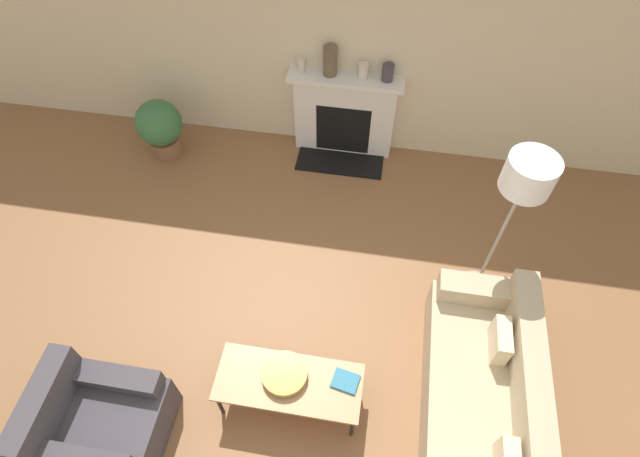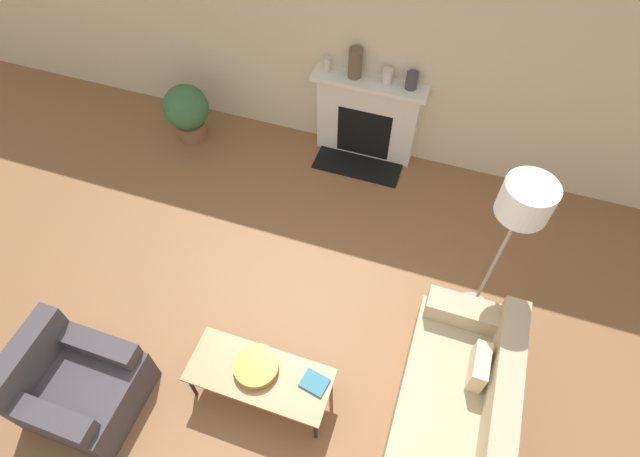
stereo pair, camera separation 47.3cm
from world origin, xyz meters
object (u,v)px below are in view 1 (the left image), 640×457
object	(u,v)px
fireplace	(344,116)
book	(345,381)
mantel_vase_left	(301,65)
couch	(484,408)
mantel_vase_center_right	(363,71)
mantel_vase_right	(388,72)
coffee_table	(289,383)
bowl	(284,374)
potted_plant	(160,126)
mantel_vase_center_left	(330,61)
floor_lamp	(524,186)
armchair_near	(99,424)

from	to	relation	value
fireplace	book	distance (m)	3.10
mantel_vase_left	couch	bearing A→B (deg)	-56.43
mantel_vase_center_right	mantel_vase_right	world-z (taller)	mantel_vase_right
coffee_table	bowl	world-z (taller)	bowl
fireplace	mantel_vase_center_right	distance (m)	0.64
mantel_vase_center_right	potted_plant	distance (m)	2.44
mantel_vase_center_right	mantel_vase_center_left	bearing A→B (deg)	180.00
floor_lamp	armchair_near	bearing A→B (deg)	-147.15
fireplace	mantel_vase_right	world-z (taller)	mantel_vase_right
floor_lamp	mantel_vase_right	bearing A→B (deg)	123.16
couch	floor_lamp	world-z (taller)	floor_lamp
armchair_near	bowl	size ratio (longest dim) A/B	2.37
coffee_table	bowl	size ratio (longest dim) A/B	3.19
mantel_vase_center_left	mantel_vase_right	size ratio (longest dim) A/B	1.80
book	mantel_vase_center_left	size ratio (longest dim) A/B	0.71
armchair_near	potted_plant	xyz separation A→B (m)	(-0.68, 3.26, 0.11)
fireplace	mantel_vase_center_right	world-z (taller)	mantel_vase_center_right
coffee_table	mantel_vase_center_right	size ratio (longest dim) A/B	7.05
book	fireplace	bearing A→B (deg)	108.73
mantel_vase_right	couch	bearing A→B (deg)	-70.05
couch	mantel_vase_right	xyz separation A→B (m)	(-1.12, 3.07, 0.83)
mantel_vase_center_left	mantel_vase_center_right	world-z (taller)	mantel_vase_center_left
floor_lamp	mantel_vase_center_right	world-z (taller)	floor_lamp
armchair_near	bowl	distance (m)	1.49
couch	mantel_vase_left	xyz separation A→B (m)	(-2.04, 3.07, 0.82)
fireplace	potted_plant	world-z (taller)	fireplace
armchair_near	mantel_vase_right	distance (m)	4.22
fireplace	mantel_vase_left	distance (m)	0.79
couch	fireplace	bearing A→B (deg)	-153.12
fireplace	floor_lamp	world-z (taller)	floor_lamp
floor_lamp	mantel_vase_center_left	xyz separation A→B (m)	(-1.76, 1.75, -0.29)
couch	mantel_vase_center_right	world-z (taller)	mantel_vase_center_right
fireplace	mantel_vase_center_left	bearing A→B (deg)	175.16
mantel_vase_left	mantel_vase_center_left	bearing A→B (deg)	0.00
floor_lamp	potted_plant	size ratio (longest dim) A/B	2.42
mantel_vase_center_left	potted_plant	distance (m)	2.14
fireplace	book	size ratio (longest dim) A/B	5.44
coffee_table	mantel_vase_left	bearing A→B (deg)	98.49
floor_lamp	bowl	bearing A→B (deg)	-140.13
fireplace	floor_lamp	xyz separation A→B (m)	(1.58, -1.74, 0.99)
coffee_table	mantel_vase_right	bearing A→B (deg)	81.86
bowl	mantel_vase_center_left	size ratio (longest dim) A/B	1.12
mantel_vase_center_right	armchair_near	bearing A→B (deg)	-113.46
mantel_vase_center_left	mantel_vase_right	world-z (taller)	mantel_vase_center_left
potted_plant	couch	bearing A→B (deg)	-35.79
coffee_table	bowl	distance (m)	0.10
mantel_vase_left	coffee_table	bearing A→B (deg)	-81.51
coffee_table	potted_plant	size ratio (longest dim) A/B	1.61
bowl	mantel_vase_center_right	world-z (taller)	mantel_vase_center_right
floor_lamp	mantel_vase_center_right	distance (m)	2.28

